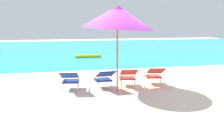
% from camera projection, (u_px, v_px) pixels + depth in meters
% --- Properties ---
extents(ground_plane, '(40.00, 40.00, 0.00)m').
position_uv_depth(ground_plane, '(98.00, 67.00, 11.35)').
color(ground_plane, beige).
extents(ocean_band, '(40.00, 18.00, 0.01)m').
position_uv_depth(ocean_band, '(83.00, 49.00, 19.24)').
color(ocean_band, '#28B2B7').
rests_on(ocean_band, ground_plane).
extents(swim_buoy, '(1.60, 0.18, 0.18)m').
position_uv_depth(swim_buoy, '(88.00, 56.00, 14.33)').
color(swim_buoy, yellow).
rests_on(swim_buoy, ocean_band).
extents(lounge_chair_far_left, '(0.66, 0.94, 0.68)m').
position_uv_depth(lounge_chair_far_left, '(70.00, 79.00, 7.19)').
color(lounge_chair_far_left, navy).
rests_on(lounge_chair_far_left, ground_plane).
extents(lounge_chair_near_left, '(0.62, 0.92, 0.68)m').
position_uv_depth(lounge_chair_near_left, '(104.00, 77.00, 7.39)').
color(lounge_chair_near_left, navy).
rests_on(lounge_chair_near_left, ground_plane).
extents(lounge_chair_near_right, '(0.65, 0.94, 0.68)m').
position_uv_depth(lounge_chair_near_right, '(128.00, 75.00, 7.63)').
color(lounge_chair_near_right, red).
rests_on(lounge_chair_near_right, ground_plane).
extents(lounge_chair_far_right, '(0.66, 0.94, 0.68)m').
position_uv_depth(lounge_chair_far_right, '(154.00, 74.00, 7.86)').
color(lounge_chair_far_right, red).
rests_on(lounge_chair_far_right, ground_plane).
extents(beach_umbrella_center, '(2.49, 2.46, 2.68)m').
position_uv_depth(beach_umbrella_center, '(117.00, 17.00, 6.78)').
color(beach_umbrella_center, olive).
rests_on(beach_umbrella_center, ground_plane).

